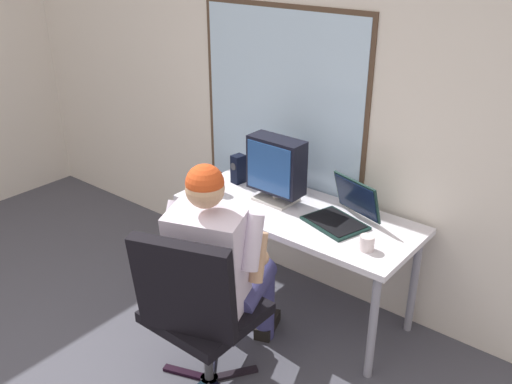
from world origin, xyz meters
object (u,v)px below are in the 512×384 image
(office_chair, at_px, (196,306))
(person_seated, at_px, (218,263))
(crt_monitor, at_px, (276,167))
(wine_glass, at_px, (215,178))
(desk, at_px, (297,221))
(desk_speaker, at_px, (238,169))
(laptop, at_px, (345,211))
(coffee_mug, at_px, (367,243))

(office_chair, xyz_separation_m, person_seated, (-0.08, 0.26, 0.09))
(crt_monitor, bearing_deg, wine_glass, -158.94)
(person_seated, bearing_deg, desk, 88.53)
(office_chair, height_order, desk_speaker, office_chair)
(crt_monitor, relative_size, laptop, 0.99)
(person_seated, relative_size, laptop, 3.06)
(desk, distance_m, coffee_mug, 0.58)
(laptop, bearing_deg, person_seated, -111.97)
(wine_glass, xyz_separation_m, desk_speaker, (0.02, 0.21, -0.00))
(person_seated, distance_m, desk_speaker, 0.97)
(person_seated, height_order, laptop, person_seated)
(crt_monitor, xyz_separation_m, coffee_mug, (0.75, -0.18, -0.19))
(person_seated, xyz_separation_m, laptop, (0.31, 0.77, 0.10))
(desk, relative_size, crt_monitor, 3.63)
(person_seated, distance_m, crt_monitor, 0.80)
(crt_monitor, xyz_separation_m, laptop, (0.48, 0.03, -0.17))
(desk_speaker, height_order, coffee_mug, desk_speaker)
(wine_glass, bearing_deg, office_chair, -52.84)
(wine_glass, distance_m, desk_speaker, 0.21)
(office_chair, height_order, wine_glass, office_chair)
(wine_glass, bearing_deg, person_seated, -46.45)
(office_chair, distance_m, wine_glass, 1.08)
(laptop, relative_size, coffee_mug, 5.08)
(desk, xyz_separation_m, person_seated, (-0.02, -0.70, 0.04))
(crt_monitor, height_order, laptop, crt_monitor)
(desk, distance_m, wine_glass, 0.61)
(desk_speaker, bearing_deg, laptop, -2.12)
(desk, relative_size, office_chair, 1.47)
(office_chair, height_order, laptop, office_chair)
(person_seated, relative_size, desk_speaker, 6.56)
(desk, xyz_separation_m, laptop, (0.29, 0.07, 0.14))
(crt_monitor, distance_m, desk_speaker, 0.40)
(desk_speaker, xyz_separation_m, coffee_mug, (1.11, -0.24, -0.06))
(desk, distance_m, desk_speaker, 0.59)
(laptop, height_order, wine_glass, laptop)
(crt_monitor, xyz_separation_m, wine_glass, (-0.38, -0.15, -0.13))
(laptop, xyz_separation_m, coffee_mug, (0.26, -0.21, -0.02))
(person_seated, xyz_separation_m, crt_monitor, (-0.17, 0.73, 0.27))
(office_chair, xyz_separation_m, wine_glass, (-0.64, 0.84, 0.23))
(crt_monitor, bearing_deg, person_seated, -76.60)
(office_chair, distance_m, crt_monitor, 1.08)
(desk_speaker, bearing_deg, coffee_mug, -12.25)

